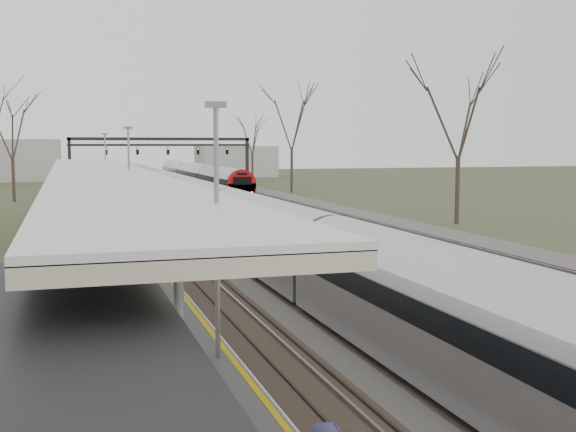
# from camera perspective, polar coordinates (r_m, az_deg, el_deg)

# --- Properties ---
(track_bed) EXTENTS (24.00, 160.00, 0.22)m
(track_bed) POSITION_cam_1_polar(r_m,az_deg,el_deg) (56.00, -6.02, 0.33)
(track_bed) COLOR #474442
(track_bed) RESTS_ON ground
(platform) EXTENTS (3.50, 69.00, 1.00)m
(platform) POSITION_cam_1_polar(r_m,az_deg,el_deg) (37.54, -14.84, -1.78)
(platform) COLOR #9E9B93
(platform) RESTS_ON ground
(canopy) EXTENTS (4.10, 50.00, 3.11)m
(canopy) POSITION_cam_1_polar(r_m,az_deg,el_deg) (32.75, -14.66, 3.19)
(canopy) COLOR slate
(canopy) RESTS_ON platform
(signal_gantry) EXTENTS (21.00, 0.59, 6.08)m
(signal_gantry) POSITION_cam_1_polar(r_m,az_deg,el_deg) (85.38, -9.95, 5.35)
(signal_gantry) COLOR black
(signal_gantry) RESTS_ON ground
(tree_east_far) EXTENTS (5.00, 5.00, 10.30)m
(tree_east_far) POSITION_cam_1_polar(r_m,az_deg,el_deg) (48.41, 13.37, 7.93)
(tree_east_far) COLOR #2D231C
(tree_east_far) RESTS_ON ground
(train_near) EXTENTS (2.62, 90.21, 3.05)m
(train_near) POSITION_cam_1_polar(r_m,az_deg,el_deg) (51.58, -8.21, 1.42)
(train_near) COLOR #B7BBC2
(train_near) RESTS_ON ground
(train_far) EXTENTS (2.62, 45.21, 3.05)m
(train_far) POSITION_cam_1_polar(r_m,az_deg,el_deg) (86.13, -7.13, 3.11)
(train_far) COLOR #B7BBC2
(train_far) RESTS_ON ground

